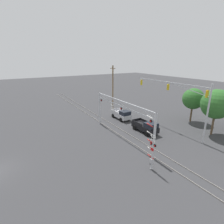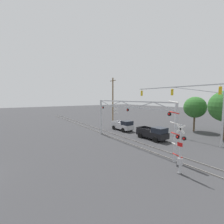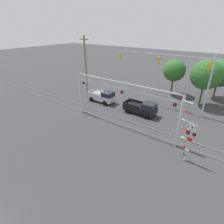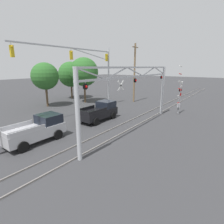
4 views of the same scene
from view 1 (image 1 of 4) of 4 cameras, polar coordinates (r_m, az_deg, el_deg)
name	(u,v)px [view 1 (image 1 of 4)]	position (r m, az deg, el deg)	size (l,w,h in m)	color
rail_track_near	(122,137)	(27.89, 3.37, -8.04)	(80.00, 0.08, 0.10)	gray
rail_track_far	(130,135)	(28.66, 5.75, -7.38)	(80.00, 0.08, 0.10)	gray
crossing_gantry	(121,113)	(26.31, 2.99, -0.44)	(14.44, 0.31, 5.93)	#B7BABF
crossing_signal_mast	(152,152)	(19.96, 12.89, -12.58)	(1.69, 0.35, 6.09)	#B7BABF
traffic_signal_span	(185,97)	(29.18, 22.77, 4.44)	(14.74, 0.39, 8.67)	#B7BABF
pickup_truck_lead	(146,127)	(29.73, 11.02, -4.72)	(4.86, 2.23, 2.03)	black
pickup_truck_following	(122,115)	(35.39, 3.18, -0.82)	(4.75, 2.23, 2.03)	#B7B7BC
utility_pole_left	(113,90)	(37.41, 0.27, 7.15)	(1.80, 0.28, 10.49)	brown
background_tree_far_left_verge	(193,99)	(36.51, 25.00, 3.93)	(3.97, 3.97, 6.55)	brown
background_tree_far_right_verge	(216,104)	(31.56, 30.93, 2.21)	(4.63, 4.63, 7.42)	brown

